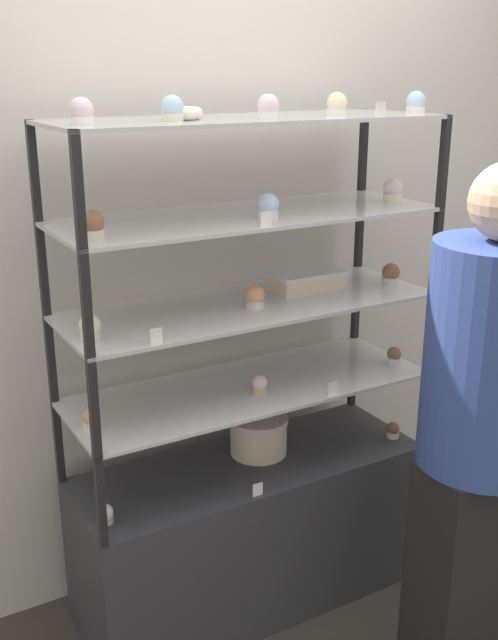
% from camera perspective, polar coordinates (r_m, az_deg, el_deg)
% --- Properties ---
extents(ground_plane, '(20.00, 20.00, 0.00)m').
position_cam_1_polar(ground_plane, '(2.98, -0.00, -20.27)').
color(ground_plane, '#38332D').
extents(back_wall, '(8.00, 0.05, 2.60)m').
position_cam_1_polar(back_wall, '(2.71, -3.88, 6.38)').
color(back_wall, silver).
rests_on(back_wall, ground_plane).
extents(display_base, '(1.23, 0.44, 0.56)m').
position_cam_1_polar(display_base, '(2.81, -0.00, -15.80)').
color(display_base, '#333338').
rests_on(display_base, ground_plane).
extents(display_riser_lower, '(1.23, 0.44, 0.29)m').
position_cam_1_polar(display_riser_lower, '(2.54, -0.00, -5.42)').
color(display_riser_lower, black).
rests_on(display_riser_lower, display_base).
extents(display_riser_middle, '(1.23, 0.44, 0.29)m').
position_cam_1_polar(display_riser_middle, '(2.44, -0.00, 0.88)').
color(display_riser_middle, black).
rests_on(display_riser_middle, display_riser_lower).
extents(display_riser_upper, '(1.23, 0.44, 0.29)m').
position_cam_1_polar(display_riser_upper, '(2.37, -0.00, 7.65)').
color(display_riser_upper, black).
rests_on(display_riser_upper, display_riser_middle).
extents(display_riser_top, '(1.23, 0.44, 0.29)m').
position_cam_1_polar(display_riser_top, '(2.33, -0.00, 14.74)').
color(display_riser_top, black).
rests_on(display_riser_top, display_riser_upper).
extents(layer_cake_centerpiece, '(0.21, 0.21, 0.14)m').
position_cam_1_polar(layer_cake_centerpiece, '(2.70, 0.73, -8.72)').
color(layer_cake_centerpiece, beige).
rests_on(layer_cake_centerpiece, display_base).
extents(sheet_cake_frosted, '(0.25, 0.14, 0.06)m').
position_cam_1_polar(sheet_cake_frosted, '(2.58, 4.41, 3.01)').
color(sheet_cake_frosted, beige).
rests_on(sheet_cake_frosted, display_riser_middle).
extents(cupcake_0, '(0.05, 0.05, 0.06)m').
position_cam_1_polar(cupcake_0, '(2.38, -10.89, -14.32)').
color(cupcake_0, '#CCB28C').
rests_on(cupcake_0, display_base).
extents(cupcake_1, '(0.05, 0.05, 0.06)m').
position_cam_1_polar(cupcake_1, '(2.87, 10.91, -8.24)').
color(cupcake_1, white).
rests_on(cupcake_1, display_base).
extents(price_tag_0, '(0.04, 0.00, 0.04)m').
position_cam_1_polar(price_tag_0, '(2.47, 0.66, -12.80)').
color(price_tag_0, white).
rests_on(price_tag_0, display_base).
extents(cupcake_2, '(0.05, 0.05, 0.06)m').
position_cam_1_polar(cupcake_2, '(2.28, -11.96, -7.41)').
color(cupcake_2, beige).
rests_on(cupcake_2, display_riser_lower).
extents(cupcake_3, '(0.05, 0.05, 0.06)m').
position_cam_1_polar(cupcake_3, '(2.46, 0.76, -4.98)').
color(cupcake_3, '#CCB28C').
rests_on(cupcake_3, display_riser_lower).
extents(cupcake_4, '(0.05, 0.05, 0.06)m').
position_cam_1_polar(cupcake_4, '(2.76, 10.98, -2.69)').
color(cupcake_4, white).
rests_on(cupcake_4, display_riser_lower).
extents(price_tag_1, '(0.04, 0.00, 0.04)m').
position_cam_1_polar(price_tag_1, '(2.47, 6.40, -5.20)').
color(price_tag_1, white).
rests_on(price_tag_1, display_riser_lower).
extents(cupcake_5, '(0.06, 0.06, 0.08)m').
position_cam_1_polar(cupcake_5, '(2.13, -12.01, -0.62)').
color(cupcake_5, beige).
rests_on(cupcake_5, display_riser_middle).
extents(cupcake_6, '(0.06, 0.06, 0.08)m').
position_cam_1_polar(cupcake_6, '(2.37, 0.47, 1.73)').
color(cupcake_6, beige).
rests_on(cupcake_6, display_riser_middle).
extents(cupcake_7, '(0.06, 0.06, 0.08)m').
position_cam_1_polar(cupcake_7, '(2.69, 10.74, 3.44)').
color(cupcake_7, beige).
rests_on(cupcake_7, display_riser_middle).
extents(price_tag_2, '(0.04, 0.00, 0.04)m').
position_cam_1_polar(price_tag_2, '(2.08, -7.09, -1.21)').
color(price_tag_2, white).
rests_on(price_tag_2, display_riser_middle).
extents(cupcake_8, '(0.07, 0.07, 0.08)m').
position_cam_1_polar(cupcake_8, '(2.04, -11.87, 7.06)').
color(cupcake_8, beige).
rests_on(cupcake_8, display_riser_upper).
extents(cupcake_9, '(0.07, 0.07, 0.08)m').
position_cam_1_polar(cupcake_9, '(2.27, 1.45, 8.62)').
color(cupcake_9, white).
rests_on(cupcake_9, display_riser_upper).
extents(cupcake_10, '(0.07, 0.07, 0.08)m').
position_cam_1_polar(cupcake_10, '(2.64, 10.90, 9.69)').
color(cupcake_10, beige).
rests_on(cupcake_10, display_riser_upper).
extents(price_tag_3, '(0.04, 0.00, 0.04)m').
position_cam_1_polar(price_tag_3, '(2.16, 1.30, 7.70)').
color(price_tag_3, white).
rests_on(price_tag_3, display_riser_upper).
extents(cupcake_11, '(0.06, 0.06, 0.07)m').
position_cam_1_polar(cupcake_11, '(2.02, -12.66, 15.20)').
color(cupcake_11, white).
rests_on(cupcake_11, display_riser_top).
extents(cupcake_12, '(0.06, 0.06, 0.07)m').
position_cam_1_polar(cupcake_12, '(2.14, -5.86, 15.70)').
color(cupcake_12, beige).
rests_on(cupcake_12, display_riser_top).
extents(cupcake_13, '(0.06, 0.06, 0.07)m').
position_cam_1_polar(cupcake_13, '(2.22, 1.48, 15.88)').
color(cupcake_13, white).
rests_on(cupcake_13, display_riser_top).
extents(cupcake_14, '(0.06, 0.06, 0.07)m').
position_cam_1_polar(cupcake_14, '(2.40, 6.71, 15.97)').
color(cupcake_14, white).
rests_on(cupcake_14, display_riser_top).
extents(cupcake_15, '(0.06, 0.06, 0.07)m').
position_cam_1_polar(cupcake_15, '(2.58, 12.60, 15.84)').
color(cupcake_15, white).
rests_on(cupcake_15, display_riser_top).
extents(price_tag_4, '(0.04, 0.00, 0.04)m').
position_cam_1_polar(price_tag_4, '(2.35, 10.00, 15.52)').
color(price_tag_4, white).
rests_on(price_tag_4, display_riser_top).
extents(donut_glazed, '(0.12, 0.12, 0.04)m').
position_cam_1_polar(donut_glazed, '(2.21, -5.11, 15.43)').
color(donut_glazed, '#EFE5CC').
rests_on(donut_glazed, display_riser_top).
extents(customer_figure, '(0.38, 0.38, 1.64)m').
position_cam_1_polar(customer_figure, '(2.31, 17.50, -7.75)').
color(customer_figure, black).
rests_on(customer_figure, ground_plane).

